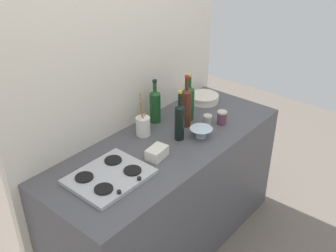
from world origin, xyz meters
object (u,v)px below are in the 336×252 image
at_px(wine_bottle_mid_left, 155,105).
at_px(utensil_crock, 143,126).
at_px(plate_stack, 204,98).
at_px(mixing_bowl, 201,132).
at_px(stovetop_hob, 109,176).
at_px(wine_bottle_mid_right, 189,102).
at_px(butter_dish, 157,153).
at_px(wine_bottle_leftmost, 186,106).
at_px(condiment_jar_front, 207,120).
at_px(condiment_jar_rear, 222,117).
at_px(wine_bottle_rightmost, 180,121).

xyz_separation_m(wine_bottle_mid_left, utensil_crock, (-0.19, -0.06, -0.06)).
relative_size(plate_stack, mixing_bowl, 1.56).
height_order(stovetop_hob, wine_bottle_mid_left, wine_bottle_mid_left).
relative_size(stovetop_hob, utensil_crock, 1.49).
bearing_deg(mixing_bowl, utensil_crock, 125.74).
bearing_deg(wine_bottle_mid_right, plate_stack, 15.71).
bearing_deg(butter_dish, plate_stack, 16.27).
height_order(wine_bottle_leftmost, condiment_jar_front, wine_bottle_leftmost).
distance_m(plate_stack, butter_dish, 0.87).
height_order(plate_stack, wine_bottle_leftmost, wine_bottle_leftmost).
bearing_deg(mixing_bowl, butter_dish, 170.67).
bearing_deg(butter_dish, condiment_jar_rear, -6.17).
height_order(wine_bottle_leftmost, wine_bottle_mid_left, wine_bottle_leftmost).
height_order(wine_bottle_rightmost, utensil_crock, wine_bottle_rightmost).
distance_m(stovetop_hob, plate_stack, 1.19).
xyz_separation_m(wine_bottle_mid_left, wine_bottle_rightmost, (-0.08, -0.29, 0.01)).
bearing_deg(plate_stack, condiment_jar_front, -140.24).
distance_m(plate_stack, wine_bottle_leftmost, 0.44).
bearing_deg(butter_dish, wine_bottle_rightmost, 7.30).
distance_m(plate_stack, condiment_jar_front, 0.37).
distance_m(wine_bottle_mid_left, condiment_jar_front, 0.39).
distance_m(stovetop_hob, wine_bottle_leftmost, 0.79).
bearing_deg(wine_bottle_mid_left, condiment_jar_rear, -54.17).
xyz_separation_m(wine_bottle_rightmost, utensil_crock, (-0.11, 0.22, -0.07)).
relative_size(plate_stack, condiment_jar_front, 3.31).
distance_m(plate_stack, wine_bottle_rightmost, 0.62).
bearing_deg(stovetop_hob, wine_bottle_leftmost, 3.22).
height_order(stovetop_hob, plate_stack, plate_stack).
height_order(wine_bottle_mid_right, condiment_jar_rear, wine_bottle_mid_right).
xyz_separation_m(plate_stack, wine_bottle_mid_right, (-0.31, -0.09, 0.11)).
height_order(wine_bottle_leftmost, wine_bottle_rightmost, wine_bottle_leftmost).
xyz_separation_m(wine_bottle_rightmost, butter_dish, (-0.26, -0.03, -0.10)).
bearing_deg(stovetop_hob, butter_dish, -11.88).
bearing_deg(wine_bottle_leftmost, plate_stack, 17.97).
relative_size(butter_dish, utensil_crock, 0.46).
distance_m(stovetop_hob, utensil_crock, 0.52).
bearing_deg(condiment_jar_rear, utensil_crock, 145.61).
distance_m(wine_bottle_leftmost, condiment_jar_rear, 0.28).
relative_size(wine_bottle_leftmost, wine_bottle_mid_right, 1.09).
distance_m(wine_bottle_mid_right, condiment_jar_rear, 0.26).
relative_size(wine_bottle_leftmost, condiment_jar_front, 5.21).
bearing_deg(wine_bottle_mid_right, wine_bottle_leftmost, -154.99).
bearing_deg(wine_bottle_leftmost, butter_dish, -165.31).
xyz_separation_m(butter_dish, utensil_crock, (0.15, 0.26, 0.04)).
height_order(mixing_bowl, condiment_jar_rear, condiment_jar_rear).
bearing_deg(wine_bottle_rightmost, stovetop_hob, 176.46).
xyz_separation_m(wine_bottle_leftmost, butter_dish, (-0.44, -0.11, -0.12)).
height_order(plate_stack, condiment_jar_rear, condiment_jar_rear).
bearing_deg(mixing_bowl, wine_bottle_mid_right, 55.47).
relative_size(plate_stack, condiment_jar_rear, 2.45).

